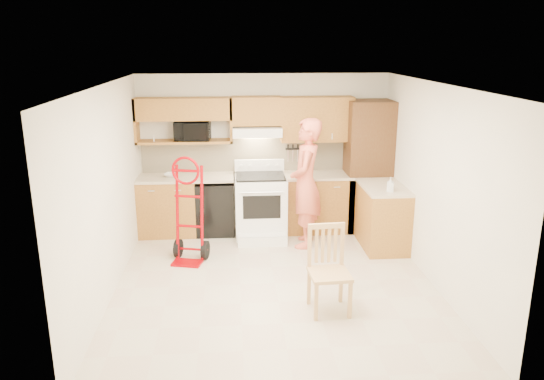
{
  "coord_description": "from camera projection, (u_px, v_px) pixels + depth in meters",
  "views": [
    {
      "loc": [
        -0.5,
        -6.11,
        2.98
      ],
      "look_at": [
        0.0,
        0.5,
        1.1
      ],
      "focal_mm": 34.66,
      "sensor_mm": 36.0,
      "label": 1
    }
  ],
  "objects": [
    {
      "name": "upper_cab_left",
      "position": [
        183.0,
        109.0,
        8.08
      ],
      "size": [
        1.5,
        0.33,
        0.34
      ],
      "primitive_type": "cube",
      "color": "#AE772B",
      "rests_on": "wall_back"
    },
    {
      "name": "countertop_left",
      "position": [
        186.0,
        178.0,
        8.24
      ],
      "size": [
        1.5,
        0.63,
        0.04
      ],
      "primitive_type": "cube",
      "color": "#C2AC8B",
      "rests_on": "lower_cab_left"
    },
    {
      "name": "ceiling",
      "position": [
        275.0,
        84.0,
        6.02
      ],
      "size": [
        4.0,
        4.5,
        0.02
      ],
      "primitive_type": "cube",
      "color": "white",
      "rests_on": "ground"
    },
    {
      "name": "wall_left",
      "position": [
        106.0,
        193.0,
        6.22
      ],
      "size": [
        0.02,
        4.5,
        2.5
      ],
      "primitive_type": "cube",
      "color": "#EFE7CD",
      "rests_on": "ground"
    },
    {
      "name": "wall_back",
      "position": [
        264.0,
        152.0,
        8.53
      ],
      "size": [
        4.0,
        0.02,
        2.5
      ],
      "primitive_type": "cube",
      "color": "#EFE7CD",
      "rests_on": "ground"
    },
    {
      "name": "lower_cab_left",
      "position": [
        168.0,
        207.0,
        8.34
      ],
      "size": [
        0.9,
        0.6,
        0.9
      ],
      "primitive_type": "cube",
      "color": "#AE772B",
      "rests_on": "ground"
    },
    {
      "name": "countertop_right",
      "position": [
        317.0,
        175.0,
        8.39
      ],
      "size": [
        1.14,
        0.63,
        0.04
      ],
      "primitive_type": "cube",
      "color": "#C2AC8B",
      "rests_on": "lower_cab_right"
    },
    {
      "name": "floor",
      "position": [
        275.0,
        284.0,
        6.71
      ],
      "size": [
        4.0,
        4.5,
        0.02
      ],
      "primitive_type": "cube",
      "color": "beige",
      "rests_on": "ground"
    },
    {
      "name": "wall_front",
      "position": [
        298.0,
        266.0,
        4.2
      ],
      "size": [
        4.0,
        0.02,
        2.5
      ],
      "primitive_type": "cube",
      "color": "#EFE7CD",
      "rests_on": "ground"
    },
    {
      "name": "range_hood",
      "position": [
        257.0,
        131.0,
        8.19
      ],
      "size": [
        0.76,
        0.46,
        0.14
      ],
      "primitive_type": "cube",
      "color": "white",
      "rests_on": "wall_back"
    },
    {
      "name": "dining_chair",
      "position": [
        330.0,
        271.0,
        5.89
      ],
      "size": [
        0.48,
        0.51,
        0.99
      ],
      "primitive_type": null,
      "rotation": [
        0.0,
        0.0,
        0.06
      ],
      "color": "tan",
      "rests_on": "ground"
    },
    {
      "name": "bowl",
      "position": [
        171.0,
        175.0,
        8.21
      ],
      "size": [
        0.26,
        0.26,
        0.05
      ],
      "primitive_type": "imported",
      "rotation": [
        0.0,
        0.0,
        -0.28
      ],
      "color": "white",
      "rests_on": "countertop_left"
    },
    {
      "name": "upper_cab_center",
      "position": [
        257.0,
        111.0,
        8.17
      ],
      "size": [
        0.76,
        0.33,
        0.44
      ],
      "primitive_type": "cube",
      "color": "#AE772B",
      "rests_on": "wall_back"
    },
    {
      "name": "hand_truck",
      "position": [
        188.0,
        215.0,
        7.21
      ],
      "size": [
        0.63,
        0.6,
        1.35
      ],
      "primitive_type": null,
      "rotation": [
        0.0,
        0.0,
        -0.24
      ],
      "color": "#A00007",
      "rests_on": "ground"
    },
    {
      "name": "lower_cab_right",
      "position": [
        316.0,
        203.0,
        8.52
      ],
      "size": [
        1.14,
        0.6,
        0.9
      ],
      "primitive_type": "cube",
      "color": "#AE772B",
      "rests_on": "ground"
    },
    {
      "name": "pantry_tall",
      "position": [
        368.0,
        166.0,
        8.41
      ],
      "size": [
        0.7,
        0.6,
        2.1
      ],
      "primitive_type": "cube",
      "color": "#4C331A",
      "rests_on": "ground"
    },
    {
      "name": "upper_shelf_mw",
      "position": [
        185.0,
        141.0,
        8.22
      ],
      "size": [
        1.5,
        0.33,
        0.04
      ],
      "primitive_type": "cube",
      "color": "#AE772B",
      "rests_on": "wall_back"
    },
    {
      "name": "wall_right",
      "position": [
        436.0,
        186.0,
        6.51
      ],
      "size": [
        0.02,
        4.5,
        2.5
      ],
      "primitive_type": "cube",
      "color": "#EFE7CD",
      "rests_on": "ground"
    },
    {
      "name": "cab_return_right",
      "position": [
        382.0,
        218.0,
        7.81
      ],
      "size": [
        0.6,
        1.0,
        0.9
      ],
      "primitive_type": "cube",
      "color": "#AE772B",
      "rests_on": "ground"
    },
    {
      "name": "upper_cab_right",
      "position": [
        317.0,
        119.0,
        8.28
      ],
      "size": [
        1.14,
        0.33,
        0.7
      ],
      "primitive_type": "cube",
      "color": "#AE772B",
      "rests_on": "wall_back"
    },
    {
      "name": "person",
      "position": [
        306.0,
        183.0,
        7.73
      ],
      "size": [
        0.6,
        0.78,
        1.93
      ],
      "primitive_type": "imported",
      "rotation": [
        0.0,
        0.0,
        -1.78
      ],
      "color": "#DC6047",
      "rests_on": "ground"
    },
    {
      "name": "knife_strip",
      "position": [
        298.0,
        153.0,
        8.52
      ],
      "size": [
        0.4,
        0.05,
        0.29
      ],
      "primitive_type": null,
      "color": "black",
      "rests_on": "backsplash"
    },
    {
      "name": "countertop_return",
      "position": [
        384.0,
        187.0,
        7.68
      ],
      "size": [
        0.63,
        1.0,
        0.04
      ],
      "primitive_type": "cube",
      "color": "#C2AC8B",
      "rests_on": "cab_return_right"
    },
    {
      "name": "soap_bottle",
      "position": [
        390.0,
        184.0,
        7.38
      ],
      "size": [
        0.11,
        0.12,
        0.21
      ],
      "primitive_type": "imported",
      "rotation": [
        0.0,
        0.0,
        -0.28
      ],
      "color": "white",
      "rests_on": "countertop_return"
    },
    {
      "name": "backsplash",
      "position": [
        264.0,
        155.0,
        8.52
      ],
      "size": [
        3.92,
        0.03,
        0.55
      ],
      "primitive_type": "cube",
      "color": "beige",
      "rests_on": "wall_back"
    },
    {
      "name": "microwave",
      "position": [
        193.0,
        131.0,
        8.18
      ],
      "size": [
        0.57,
        0.41,
        0.3
      ],
      "primitive_type": "imported",
      "rotation": [
        0.0,
        0.0,
        -0.07
      ],
      "color": "black",
      "rests_on": "upper_shelf_mw"
    },
    {
      "name": "range",
      "position": [
        261.0,
        201.0,
        8.17
      ],
      "size": [
        0.79,
        1.04,
        1.16
      ],
      "primitive_type": null,
      "color": "white",
      "rests_on": "ground"
    },
    {
      "name": "dishwasher",
      "position": [
        215.0,
        207.0,
        8.4
      ],
      "size": [
        0.6,
        0.6,
        0.85
      ],
      "primitive_type": "cube",
      "color": "black",
      "rests_on": "ground"
    }
  ]
}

